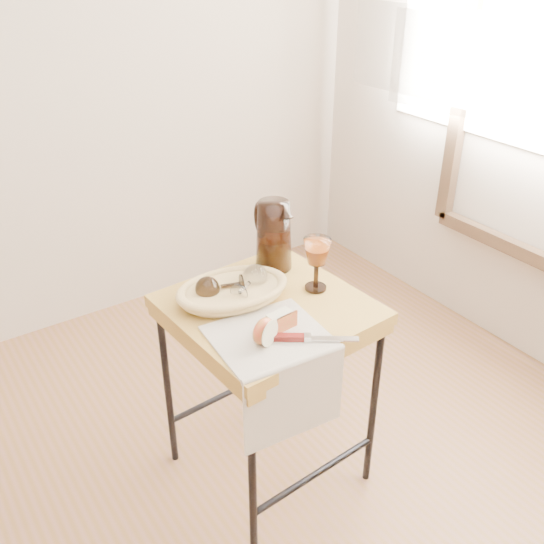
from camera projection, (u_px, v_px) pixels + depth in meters
side_table at (269, 393)px, 1.99m from camera, size 0.58×0.58×0.69m
tea_towel at (269, 337)px, 1.67m from camera, size 0.33×0.30×0.01m
bread_basket at (233, 293)px, 1.83m from camera, size 0.34×0.26×0.05m
goblet_lying_a at (222, 286)px, 1.81m from camera, size 0.14×0.11×0.07m
goblet_lying_b at (248, 283)px, 1.82m from camera, size 0.15×0.13×0.08m
pitcher at (274, 235)px, 1.96m from camera, size 0.20×0.27×0.27m
wine_goblet at (317, 264)px, 1.85m from camera, size 0.09×0.09×0.18m
apple_half at (263, 331)px, 1.62m from camera, size 0.09×0.07×0.07m
apple_wedge at (280, 321)px, 1.69m from camera, size 0.08×0.05×0.05m
table_knife at (311, 337)px, 1.64m from camera, size 0.21×0.16×0.02m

